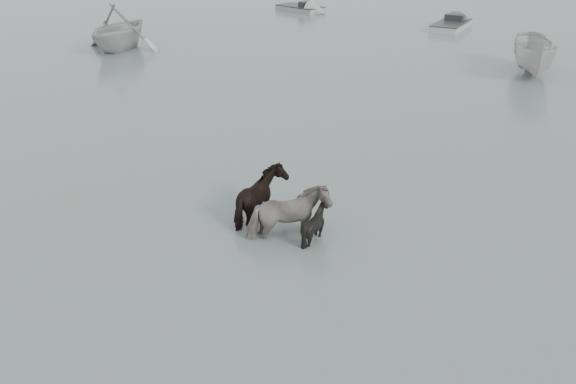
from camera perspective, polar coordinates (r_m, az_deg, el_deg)
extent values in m
plane|color=#51615D|center=(15.54, 3.70, -3.29)|extent=(140.00, 140.00, 0.00)
imported|color=black|center=(14.84, -0.01, -1.10)|extent=(2.12, 1.45, 1.63)
imported|color=black|center=(15.74, -2.31, 0.32)|extent=(1.46, 1.66, 1.57)
imported|color=black|center=(14.88, 2.46, -2.21)|extent=(1.18, 1.11, 1.10)
imported|color=#AFB2B0|center=(35.21, -14.83, 14.15)|extent=(5.66, 6.00, 2.50)
imported|color=#B3B3AE|center=(31.28, 21.08, 11.38)|extent=(3.08, 4.92, 1.78)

